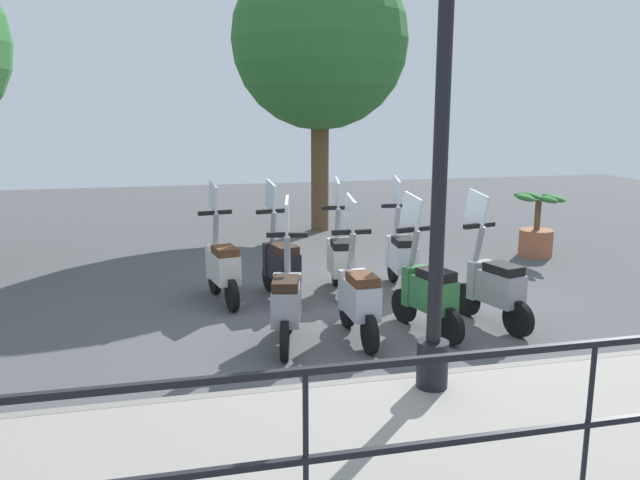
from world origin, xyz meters
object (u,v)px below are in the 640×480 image
object	(u,v)px
scooter_far_3	(222,266)
potted_palm	(537,230)
lamp_post_near	(440,178)
scooter_near_3	(286,301)
scooter_far_0	(401,256)
scooter_near_2	(358,296)
scooter_far_1	(340,259)
scooter_far_2	(281,264)
tree_distant	(320,41)
scooter_near_1	(427,291)
scooter_near_0	(493,285)

from	to	relation	value
scooter_far_3	potted_palm	bearing A→B (deg)	-86.20
lamp_post_near	scooter_near_3	size ratio (longest dim) A/B	2.60
lamp_post_near	scooter_far_0	bearing A→B (deg)	-15.96
scooter_near_2	scooter_far_1	distance (m)	1.73
scooter_far_2	scooter_far_1	bearing A→B (deg)	-95.22
potted_palm	tree_distant	bearing A→B (deg)	44.32
scooter_near_2	scooter_far_0	xyz separation A→B (m)	(1.69, -1.11, 0.00)
scooter_near_1	scooter_far_0	bearing A→B (deg)	-25.40
tree_distant	scooter_near_1	bearing A→B (deg)	177.79
tree_distant	scooter_near_3	distance (m)	7.25
tree_distant	scooter_near_0	world-z (taller)	tree_distant
scooter_far_1	scooter_far_3	world-z (taller)	same
scooter_far_1	scooter_far_2	size ratio (longest dim) A/B	1.00
scooter_near_3	scooter_far_2	bearing A→B (deg)	5.60
scooter_near_0	scooter_near_1	xyz separation A→B (m)	(-0.05, 0.82, 0.00)
tree_distant	scooter_near_3	size ratio (longest dim) A/B	3.58
tree_distant	scooter_near_0	xyz separation A→B (m)	(-6.17, -0.58, -3.27)
scooter_near_2	scooter_far_3	xyz separation A→B (m)	(1.67, 1.31, 0.00)
tree_distant	scooter_far_1	world-z (taller)	tree_distant
scooter_near_2	scooter_near_1	bearing A→B (deg)	-90.47
tree_distant	potted_palm	size ratio (longest dim) A/B	5.19
scooter_far_2	scooter_near_1	bearing A→B (deg)	-151.29
scooter_far_1	scooter_far_2	bearing A→B (deg)	102.88
scooter_near_0	scooter_near_2	xyz separation A→B (m)	(-0.05, 1.61, 0.00)
scooter_near_2	lamp_post_near	bearing A→B (deg)	-174.31
tree_distant	scooter_far_1	bearing A→B (deg)	170.28
lamp_post_near	scooter_near_3	bearing A→B (deg)	30.90
potted_palm	lamp_post_near	bearing A→B (deg)	140.31
scooter_near_1	scooter_near_3	xyz separation A→B (m)	(0.00, 1.57, 0.00)
scooter_far_3	scooter_far_0	bearing A→B (deg)	-100.58
scooter_far_1	scooter_near_2	bearing A→B (deg)	178.20
scooter_near_1	scooter_far_3	bearing A→B (deg)	37.08
tree_distant	scooter_far_2	size ratio (longest dim) A/B	3.58
tree_distant	scooter_near_2	xyz separation A→B (m)	(-6.22, 1.03, -3.27)
lamp_post_near	scooter_near_0	size ratio (longest dim) A/B	2.60
lamp_post_near	potted_palm	world-z (taller)	lamp_post_near
scooter_near_2	scooter_far_3	world-z (taller)	same
scooter_near_0	scooter_near_1	bearing A→B (deg)	78.46
potted_palm	scooter_near_0	distance (m)	3.92
scooter_far_0	scooter_far_3	xyz separation A→B (m)	(-0.02, 2.43, 0.00)
lamp_post_near	scooter_near_0	xyz separation A→B (m)	(1.64, -1.44, -1.43)
scooter_near_0	scooter_near_3	xyz separation A→B (m)	(-0.05, 2.39, 0.00)
scooter_near_1	scooter_near_2	size ratio (longest dim) A/B	1.00
scooter_far_0	scooter_near_0	bearing A→B (deg)	-157.15
lamp_post_near	scooter_far_1	bearing A→B (deg)	-1.40
potted_palm	scooter_far_3	distance (m)	5.58
lamp_post_near	scooter_far_3	bearing A→B (deg)	24.59
scooter_near_1	scooter_far_3	size ratio (longest dim) A/B	1.00
scooter_near_1	scooter_far_0	xyz separation A→B (m)	(1.69, -0.32, 0.00)
lamp_post_near	scooter_far_3	world-z (taller)	lamp_post_near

